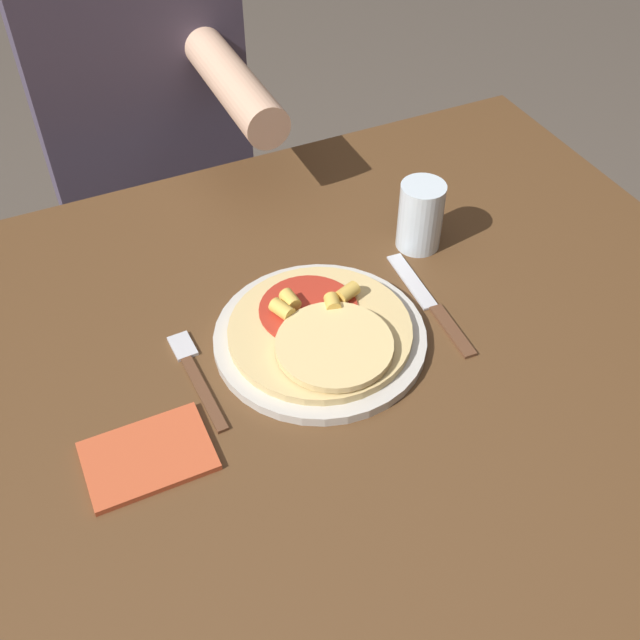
# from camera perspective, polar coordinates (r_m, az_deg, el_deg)

# --- Properties ---
(ground_plane) EXTENTS (8.00, 8.00, 0.00)m
(ground_plane) POSITION_cam_1_polar(r_m,az_deg,el_deg) (1.60, 0.01, -21.61)
(ground_plane) COLOR brown
(dining_table) EXTENTS (1.24, 0.99, 0.74)m
(dining_table) POSITION_cam_1_polar(r_m,az_deg,el_deg) (1.03, 0.01, -7.21)
(dining_table) COLOR brown
(dining_table) RESTS_ON ground_plane
(plate) EXTENTS (0.28, 0.28, 0.01)m
(plate) POSITION_cam_1_polar(r_m,az_deg,el_deg) (0.99, 0.00, -1.36)
(plate) COLOR beige
(plate) RESTS_ON dining_table
(pizza) EXTENTS (0.24, 0.24, 0.04)m
(pizza) POSITION_cam_1_polar(r_m,az_deg,el_deg) (0.97, 0.14, -0.84)
(pizza) COLOR #DBBC7A
(pizza) RESTS_ON plate
(fork) EXTENTS (0.03, 0.18, 0.00)m
(fork) POSITION_cam_1_polar(r_m,az_deg,el_deg) (0.96, -9.51, -4.02)
(fork) COLOR brown
(fork) RESTS_ON dining_table
(knife) EXTENTS (0.03, 0.22, 0.00)m
(knife) POSITION_cam_1_polar(r_m,az_deg,el_deg) (1.05, 8.46, 1.17)
(knife) COLOR brown
(knife) RESTS_ON dining_table
(drinking_glass) EXTENTS (0.07, 0.07, 0.11)m
(drinking_glass) POSITION_cam_1_polar(r_m,az_deg,el_deg) (1.12, 7.66, 7.87)
(drinking_glass) COLOR silver
(drinking_glass) RESTS_ON dining_table
(napkin) EXTENTS (0.14, 0.10, 0.01)m
(napkin) POSITION_cam_1_polar(r_m,az_deg,el_deg) (0.89, -12.97, -10.07)
(napkin) COLOR #C6512D
(napkin) RESTS_ON dining_table
(person_diner) EXTENTS (0.38, 0.52, 1.18)m
(person_diner) POSITION_cam_1_polar(r_m,az_deg,el_deg) (1.55, -13.24, 13.90)
(person_diner) COLOR #2D2D38
(person_diner) RESTS_ON ground_plane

